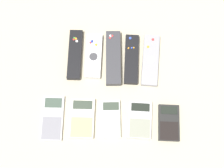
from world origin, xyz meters
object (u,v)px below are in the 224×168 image
calculator_0 (52,118)px  calculator_2 (111,119)px  remote_3 (131,59)px  calculator_1 (82,118)px  remote_1 (94,56)px  calculator_3 (140,120)px  calculator_4 (169,123)px  remote_0 (75,55)px  remote_2 (113,58)px  remote_4 (151,60)px

calculator_0 → calculator_2: (0.19, 0.01, 0.00)m
remote_3 → calculator_1: bearing=-125.8°
remote_1 → calculator_2: bearing=-72.1°
calculator_3 → calculator_4: (0.09, -0.00, 0.00)m
remote_0 → remote_2: 0.13m
calculator_4 → remote_4: bearing=105.8°
calculator_1 → calculator_3: bearing=0.0°
remote_1 → calculator_4: remote_1 is taller
remote_2 → calculator_4: 0.29m
calculator_3 → remote_3: bearing=99.7°
calculator_2 → remote_4: bearing=55.4°
remote_1 → calculator_3: remote_1 is taller
remote_0 → remote_3: same height
calculator_2 → calculator_4: (0.19, -0.00, 0.00)m
calculator_0 → calculator_4: (0.38, 0.00, 0.00)m
calculator_0 → remote_1: bearing=60.1°
remote_4 → remote_3: bearing=-177.1°
remote_0 → remote_1: bearing=-2.8°
remote_2 → remote_3: (0.06, -0.00, -0.00)m
remote_0 → remote_3: bearing=-3.5°
remote_1 → calculator_0: bearing=-118.8°
remote_4 → calculator_4: (0.06, -0.22, -0.00)m
remote_3 → calculator_3: bearing=-80.8°
remote_1 → remote_2: size_ratio=0.82×
calculator_0 → calculator_3: (0.29, 0.01, 0.00)m
remote_3 → calculator_1: size_ratio=1.36×
remote_3 → calculator_4: remote_3 is taller
remote_1 → calculator_2: size_ratio=1.27×
remote_3 → calculator_1: remote_3 is taller
calculator_4 → calculator_2: bearing=178.7°
calculator_0 → calculator_1: (0.10, 0.00, 0.00)m
remote_3 → calculator_2: size_ratio=1.40×
calculator_3 → calculator_4: 0.09m
calculator_0 → calculator_4: calculator_4 is taller
calculator_0 → calculator_2: size_ratio=1.18×
remote_1 → remote_4: remote_1 is taller
calculator_0 → calculator_1: bearing=0.3°
remote_0 → calculator_3: size_ratio=1.49×
remote_2 → calculator_4: size_ratio=1.66×
remote_0 → remote_4: remote_0 is taller
calculator_2 → calculator_3: same height
remote_3 → calculator_4: 0.25m
calculator_4 → remote_0: bearing=145.2°
remote_2 → calculator_1: (-0.09, -0.22, -0.00)m
remote_4 → remote_2: bearing=-177.5°
remote_3 → calculator_1: (-0.16, -0.22, -0.00)m
calculator_3 → calculator_2: bearing=-178.5°
remote_2 → calculator_2: size_ratio=1.55×
remote_1 → remote_3: size_ratio=0.91×
calculator_2 → calculator_3: 0.09m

